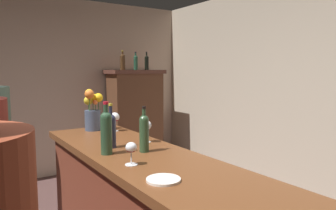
{
  "coord_description": "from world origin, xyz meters",
  "views": [
    {
      "loc": [
        -0.6,
        -1.81,
        1.58
      ],
      "look_at": [
        0.87,
        0.41,
        1.29
      ],
      "focal_mm": 34.49,
      "sensor_mm": 36.0,
      "label": 1
    }
  ],
  "objects_px": {
    "wine_glass_mid": "(115,118)",
    "display_bottle_left": "(123,61)",
    "cheese_plate": "(163,180)",
    "wine_bottle_merlot": "(144,131)",
    "wine_glass_front": "(146,126)",
    "display_bottle_center": "(147,62)",
    "wine_bottle_riesling": "(111,129)",
    "display_cabinet": "(135,117)",
    "wine_bottle_rose": "(106,130)",
    "display_bottle_midleft": "(136,62)",
    "wine_glass_rear": "(131,149)",
    "flower_arrangement": "(92,111)"
  },
  "relations": [
    {
      "from": "wine_glass_mid",
      "to": "display_bottle_left",
      "type": "bearing_deg",
      "value": 62.7
    },
    {
      "from": "display_bottle_left",
      "to": "cheese_plate",
      "type": "bearing_deg",
      "value": -112.64
    },
    {
      "from": "wine_bottle_merlot",
      "to": "display_bottle_left",
      "type": "xyz_separation_m",
      "value": [
        1.22,
        2.85,
        0.53
      ]
    },
    {
      "from": "wine_glass_front",
      "to": "display_bottle_center",
      "type": "xyz_separation_m",
      "value": [
        1.5,
        2.61,
        0.53
      ]
    },
    {
      "from": "wine_glass_front",
      "to": "wine_bottle_riesling",
      "type": "bearing_deg",
      "value": -177.83
    },
    {
      "from": "display_cabinet",
      "to": "display_bottle_center",
      "type": "bearing_deg",
      "value": 0.0
    },
    {
      "from": "wine_glass_front",
      "to": "cheese_plate",
      "type": "distance_m",
      "value": 0.84
    },
    {
      "from": "wine_bottle_rose",
      "to": "wine_glass_front",
      "type": "bearing_deg",
      "value": 22.29
    },
    {
      "from": "wine_bottle_rose",
      "to": "display_bottle_center",
      "type": "bearing_deg",
      "value": 55.97
    },
    {
      "from": "wine_bottle_rose",
      "to": "display_bottle_midleft",
      "type": "height_order",
      "value": "display_bottle_midleft"
    },
    {
      "from": "display_bottle_midleft",
      "to": "display_bottle_center",
      "type": "height_order",
      "value": "display_bottle_center"
    },
    {
      "from": "display_bottle_midleft",
      "to": "wine_glass_rear",
      "type": "bearing_deg",
      "value": -118.27
    },
    {
      "from": "wine_glass_rear",
      "to": "display_bottle_center",
      "type": "distance_m",
      "value": 3.62
    },
    {
      "from": "wine_glass_mid",
      "to": "cheese_plate",
      "type": "xyz_separation_m",
      "value": [
        -0.33,
        -1.28,
        -0.11
      ]
    },
    {
      "from": "wine_glass_rear",
      "to": "display_bottle_left",
      "type": "xyz_separation_m",
      "value": [
        1.42,
        3.06,
        0.57
      ]
    },
    {
      "from": "display_cabinet",
      "to": "wine_glass_front",
      "type": "height_order",
      "value": "display_cabinet"
    },
    {
      "from": "display_bottle_center",
      "to": "wine_bottle_riesling",
      "type": "bearing_deg",
      "value": -124.08
    },
    {
      "from": "wine_glass_mid",
      "to": "wine_glass_rear",
      "type": "bearing_deg",
      "value": -109.18
    },
    {
      "from": "display_cabinet",
      "to": "wine_glass_rear",
      "type": "relative_size",
      "value": 12.35
    },
    {
      "from": "display_cabinet",
      "to": "wine_glass_rear",
      "type": "xyz_separation_m",
      "value": [
        -1.63,
        -3.06,
        0.32
      ]
    },
    {
      "from": "display_cabinet",
      "to": "wine_bottle_riesling",
      "type": "distance_m",
      "value": 3.07
    },
    {
      "from": "display_cabinet",
      "to": "wine_bottle_merlot",
      "type": "height_order",
      "value": "display_cabinet"
    },
    {
      "from": "display_cabinet",
      "to": "wine_glass_mid",
      "type": "distance_m",
      "value": 2.48
    },
    {
      "from": "wine_bottle_riesling",
      "to": "display_bottle_midleft",
      "type": "bearing_deg",
      "value": 59.03
    },
    {
      "from": "cheese_plate",
      "to": "wine_glass_mid",
      "type": "bearing_deg",
      "value": 75.66
    },
    {
      "from": "display_cabinet",
      "to": "cheese_plate",
      "type": "xyz_separation_m",
      "value": [
        -1.62,
        -3.37,
        0.24
      ]
    },
    {
      "from": "wine_bottle_merlot",
      "to": "wine_glass_rear",
      "type": "xyz_separation_m",
      "value": [
        -0.2,
        -0.21,
        -0.04
      ]
    },
    {
      "from": "wine_bottle_merlot",
      "to": "wine_bottle_rose",
      "type": "bearing_deg",
      "value": 160.29
    },
    {
      "from": "display_cabinet",
      "to": "wine_bottle_riesling",
      "type": "bearing_deg",
      "value": -120.71
    },
    {
      "from": "wine_glass_mid",
      "to": "wine_bottle_riesling",
      "type": "bearing_deg",
      "value": -116.56
    },
    {
      "from": "wine_bottle_merlot",
      "to": "flower_arrangement",
      "type": "distance_m",
      "value": 0.9
    },
    {
      "from": "display_bottle_midleft",
      "to": "display_cabinet",
      "type": "bearing_deg",
      "value": 180.0
    },
    {
      "from": "display_cabinet",
      "to": "flower_arrangement",
      "type": "xyz_separation_m",
      "value": [
        -1.44,
        -1.95,
        0.41
      ]
    },
    {
      "from": "display_bottle_left",
      "to": "wine_bottle_rose",
      "type": "bearing_deg",
      "value": -117.47
    },
    {
      "from": "wine_bottle_merlot",
      "to": "display_bottle_left",
      "type": "height_order",
      "value": "display_bottle_left"
    },
    {
      "from": "wine_bottle_rose",
      "to": "display_bottle_center",
      "type": "relative_size",
      "value": 1.12
    },
    {
      "from": "wine_glass_mid",
      "to": "flower_arrangement",
      "type": "xyz_separation_m",
      "value": [
        -0.15,
        0.14,
        0.06
      ]
    },
    {
      "from": "wine_glass_rear",
      "to": "display_bottle_left",
      "type": "bearing_deg",
      "value": 65.16
    },
    {
      "from": "wine_glass_front",
      "to": "wine_glass_mid",
      "type": "height_order",
      "value": "wine_glass_mid"
    },
    {
      "from": "display_bottle_left",
      "to": "display_cabinet",
      "type": "bearing_deg",
      "value": 0.0
    },
    {
      "from": "wine_glass_front",
      "to": "cheese_plate",
      "type": "bearing_deg",
      "value": -114.13
    },
    {
      "from": "wine_bottle_merlot",
      "to": "wine_glass_front",
      "type": "relative_size",
      "value": 1.84
    },
    {
      "from": "wine_glass_rear",
      "to": "display_bottle_left",
      "type": "height_order",
      "value": "display_bottle_left"
    },
    {
      "from": "flower_arrangement",
      "to": "cheese_plate",
      "type": "distance_m",
      "value": 1.45
    },
    {
      "from": "wine_glass_rear",
      "to": "display_bottle_center",
      "type": "xyz_separation_m",
      "value": [
        1.85,
        3.06,
        0.56
      ]
    },
    {
      "from": "display_bottle_left",
      "to": "display_bottle_center",
      "type": "height_order",
      "value": "display_bottle_left"
    },
    {
      "from": "wine_bottle_riesling",
      "to": "flower_arrangement",
      "type": "xyz_separation_m",
      "value": [
        0.12,
        0.68,
        0.04
      ]
    },
    {
      "from": "wine_bottle_riesling",
      "to": "display_bottle_midleft",
      "type": "height_order",
      "value": "display_bottle_midleft"
    },
    {
      "from": "wine_glass_front",
      "to": "wine_glass_mid",
      "type": "distance_m",
      "value": 0.52
    },
    {
      "from": "display_bottle_midleft",
      "to": "display_bottle_center",
      "type": "relative_size",
      "value": 0.97
    }
  ]
}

